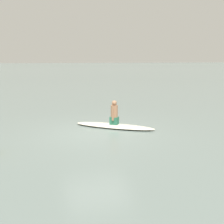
# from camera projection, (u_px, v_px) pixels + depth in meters

# --- Properties ---
(ground_plane) EXTENTS (400.00, 400.00, 0.00)m
(ground_plane) POSITION_uv_depth(u_px,v_px,m) (97.00, 133.00, 10.69)
(ground_plane) COLOR slate
(surfboard) EXTENTS (2.62, 3.11, 0.14)m
(surfboard) POSITION_uv_depth(u_px,v_px,m) (114.00, 126.00, 11.48)
(surfboard) COLOR silver
(surfboard) RESTS_ON ground
(person_paddler) EXTENTS (0.40, 0.41, 0.97)m
(person_paddler) POSITION_uv_depth(u_px,v_px,m) (114.00, 114.00, 11.39)
(person_paddler) COLOR #26664C
(person_paddler) RESTS_ON surfboard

